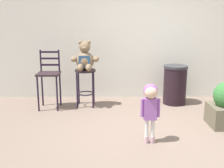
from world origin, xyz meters
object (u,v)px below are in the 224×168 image
trash_bin (175,85)px  bar_chair_empty (49,76)px  bar_stool_with_teddy (85,80)px  teddy_bear (85,59)px  child_walking (150,101)px

trash_bin → bar_chair_empty: 2.54m
bar_stool_with_teddy → bar_chair_empty: 0.71m
teddy_bear → child_walking: teddy_bear is taller
bar_stool_with_teddy → bar_chair_empty: bearing=-170.8°
bar_stool_with_teddy → teddy_bear: teddy_bear is taller
bar_stool_with_teddy → trash_bin: trash_bin is taller
trash_bin → bar_chair_empty: size_ratio=0.71×
teddy_bear → child_walking: 2.04m
child_walking → bar_chair_empty: (-1.73, 1.65, 0.02)m
bar_stool_with_teddy → bar_chair_empty: size_ratio=0.66×
trash_bin → bar_chair_empty: (-2.51, -0.25, 0.24)m
teddy_bear → trash_bin: 1.91m
bar_stool_with_teddy → trash_bin: (1.82, 0.13, -0.13)m
trash_bin → teddy_bear: bearing=-174.9°
teddy_bear → bar_chair_empty: 0.76m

